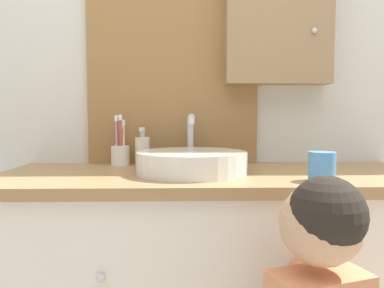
% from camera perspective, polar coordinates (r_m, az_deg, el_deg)
% --- Properties ---
extents(wall_back, '(3.20, 0.18, 2.50)m').
position_cam_1_polar(wall_back, '(1.56, 2.71, 11.76)').
color(wall_back, silver).
rests_on(wall_back, ground_plane).
extents(sink_basin, '(0.37, 0.42, 0.20)m').
position_cam_1_polar(sink_basin, '(1.25, 0.02, -2.62)').
color(sink_basin, silver).
rests_on(sink_basin, vanity_counter).
extents(toothbrush_holder, '(0.07, 0.07, 0.20)m').
position_cam_1_polar(toothbrush_holder, '(1.47, -10.86, -1.31)').
color(toothbrush_holder, silver).
rests_on(toothbrush_holder, vanity_counter).
extents(soap_dispenser, '(0.06, 0.06, 0.15)m').
position_cam_1_polar(soap_dispenser, '(1.43, -7.54, -1.03)').
color(soap_dispenser, beige).
rests_on(soap_dispenser, vanity_counter).
extents(drinking_cup, '(0.08, 0.08, 0.09)m').
position_cam_1_polar(drinking_cup, '(1.15, 19.19, -3.26)').
color(drinking_cup, '#4789D1').
rests_on(drinking_cup, vanity_counter).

